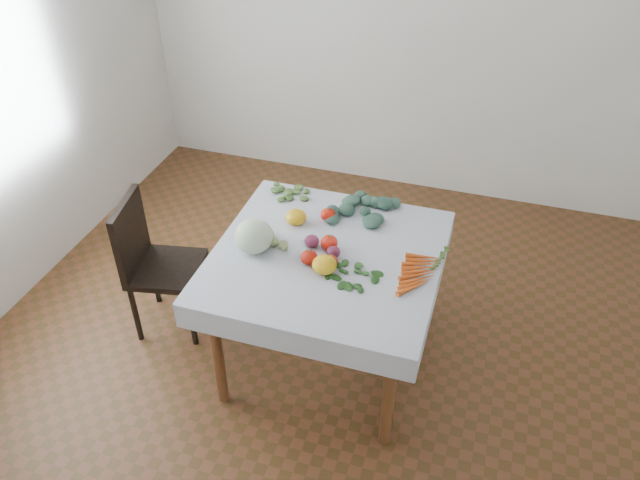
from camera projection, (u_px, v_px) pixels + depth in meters
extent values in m
plane|color=brown|center=(326.00, 357.00, 3.57)|extent=(4.00, 4.00, 0.00)
cube|color=white|center=(413.00, 14.00, 4.28)|extent=(4.00, 0.04, 2.70)
cube|color=brown|center=(327.00, 258.00, 3.13)|extent=(1.00, 1.00, 0.04)
cylinder|color=brown|center=(217.00, 352.00, 3.13)|extent=(0.06, 0.06, 0.71)
cylinder|color=brown|center=(389.00, 394.00, 2.92)|extent=(0.06, 0.06, 0.71)
cylinder|color=brown|center=(279.00, 249.00, 3.80)|extent=(0.06, 0.06, 0.71)
cylinder|color=brown|center=(422.00, 278.00, 3.59)|extent=(0.06, 0.06, 0.71)
cube|color=white|center=(327.00, 255.00, 3.12)|extent=(1.12, 1.12, 0.01)
cube|color=black|center=(167.00, 269.00, 3.56)|extent=(0.45, 0.45, 0.04)
cube|color=black|center=(130.00, 235.00, 3.44)|extent=(0.11, 0.39, 0.42)
cylinder|color=black|center=(136.00, 314.00, 3.57)|extent=(0.03, 0.03, 0.39)
cylinder|color=black|center=(192.00, 319.00, 3.54)|extent=(0.03, 0.03, 0.39)
cylinder|color=black|center=(154.00, 277.00, 3.84)|extent=(0.03, 0.03, 0.39)
cylinder|color=black|center=(207.00, 281.00, 3.81)|extent=(0.03, 0.03, 0.39)
ellipsoid|color=#D9F4CC|center=(254.00, 236.00, 3.09)|extent=(0.24, 0.24, 0.17)
ellipsoid|color=red|center=(328.00, 215.00, 3.33)|extent=(0.09, 0.09, 0.07)
ellipsoid|color=red|center=(329.00, 243.00, 3.13)|extent=(0.11, 0.11, 0.08)
ellipsoid|color=red|center=(309.00, 257.00, 3.04)|extent=(0.08, 0.08, 0.07)
ellipsoid|color=red|center=(331.00, 261.00, 3.02)|extent=(0.07, 0.07, 0.06)
ellipsoid|color=yellow|center=(296.00, 217.00, 3.31)|extent=(0.13, 0.13, 0.08)
ellipsoid|color=yellow|center=(324.00, 265.00, 2.98)|extent=(0.14, 0.14, 0.08)
ellipsoid|color=#5B1A38|center=(333.00, 252.00, 3.08)|extent=(0.07, 0.07, 0.06)
ellipsoid|color=#5B1A38|center=(312.00, 241.00, 3.15)|extent=(0.09, 0.09, 0.06)
ellipsoid|color=#ACC06F|center=(276.00, 240.00, 3.17)|extent=(0.05, 0.05, 0.04)
ellipsoid|color=#ACC06F|center=(273.00, 238.00, 3.19)|extent=(0.05, 0.05, 0.04)
ellipsoid|color=#ACC06F|center=(273.00, 242.00, 3.16)|extent=(0.05, 0.05, 0.04)
ellipsoid|color=#ACC06F|center=(281.00, 238.00, 3.18)|extent=(0.05, 0.05, 0.04)
ellipsoid|color=#ACC06F|center=(266.00, 238.00, 3.19)|extent=(0.05, 0.05, 0.04)
ellipsoid|color=#ACC06F|center=(281.00, 244.00, 3.15)|extent=(0.05, 0.05, 0.04)
ellipsoid|color=#ACC06F|center=(276.00, 234.00, 3.21)|extent=(0.05, 0.05, 0.04)
cone|color=#EF591A|center=(423.00, 257.00, 3.08)|extent=(0.19, 0.06, 0.03)
cone|color=#EF591A|center=(422.00, 260.00, 3.05)|extent=(0.19, 0.07, 0.03)
cone|color=#EF591A|center=(421.00, 264.00, 3.03)|extent=(0.19, 0.09, 0.03)
cone|color=#EF591A|center=(420.00, 268.00, 3.01)|extent=(0.18, 0.10, 0.03)
cone|color=#EF591A|center=(419.00, 272.00, 2.99)|extent=(0.18, 0.11, 0.03)
cone|color=#EF591A|center=(418.00, 275.00, 2.96)|extent=(0.17, 0.13, 0.03)
cone|color=#EF591A|center=(417.00, 279.00, 2.94)|extent=(0.16, 0.14, 0.03)
cone|color=#EF591A|center=(416.00, 283.00, 2.92)|extent=(0.15, 0.15, 0.03)
cone|color=#EF591A|center=(415.00, 287.00, 2.90)|extent=(0.14, 0.16, 0.03)
ellipsoid|color=#3E6654|center=(367.00, 212.00, 3.37)|extent=(0.08, 0.08, 0.05)
ellipsoid|color=#3E6654|center=(360.00, 208.00, 3.40)|extent=(0.08, 0.08, 0.05)
ellipsoid|color=#3E6654|center=(361.00, 215.00, 3.35)|extent=(0.08, 0.08, 0.05)
ellipsoid|color=#3E6654|center=(372.00, 209.00, 3.40)|extent=(0.08, 0.08, 0.05)
ellipsoid|color=#3E6654|center=(350.00, 209.00, 3.39)|extent=(0.08, 0.08, 0.05)
ellipsoid|color=#3E6654|center=(372.00, 217.00, 3.33)|extent=(0.08, 0.08, 0.05)
ellipsoid|color=#3E6654|center=(364.00, 203.00, 3.44)|extent=(0.08, 0.08, 0.05)
ellipsoid|color=#3E6654|center=(349.00, 216.00, 3.34)|extent=(0.08, 0.08, 0.05)
ellipsoid|color=#3E6654|center=(384.00, 212.00, 3.37)|extent=(0.08, 0.08, 0.05)
ellipsoid|color=#3E6654|center=(346.00, 202.00, 3.45)|extent=(0.08, 0.08, 0.05)
ellipsoid|color=#3E6654|center=(366.00, 223.00, 3.29)|extent=(0.08, 0.08, 0.05)
ellipsoid|color=#3E6654|center=(379.00, 202.00, 3.45)|extent=(0.08, 0.08, 0.05)
ellipsoid|color=#3E6654|center=(334.00, 211.00, 3.38)|extent=(0.08, 0.08, 0.05)
ellipsoid|color=#3E6654|center=(391.00, 221.00, 3.30)|extent=(0.08, 0.08, 0.05)
ellipsoid|color=#265019|center=(356.00, 277.00, 2.96)|extent=(0.06, 0.03, 0.01)
ellipsoid|color=#265019|center=(349.00, 275.00, 2.98)|extent=(0.06, 0.03, 0.01)
ellipsoid|color=#265019|center=(352.00, 281.00, 2.95)|extent=(0.06, 0.03, 0.01)
ellipsoid|color=#265019|center=(358.00, 274.00, 2.98)|extent=(0.06, 0.03, 0.01)
ellipsoid|color=#265019|center=(343.00, 277.00, 2.97)|extent=(0.06, 0.03, 0.01)
ellipsoid|color=#265019|center=(361.00, 281.00, 2.94)|extent=(0.06, 0.03, 0.01)
ellipsoid|color=#265019|center=(350.00, 271.00, 3.01)|extent=(0.06, 0.03, 0.01)
ellipsoid|color=#265019|center=(345.00, 283.00, 2.93)|extent=(0.06, 0.03, 0.01)
ellipsoid|color=#265019|center=(367.00, 276.00, 2.97)|extent=(0.06, 0.03, 0.01)
ellipsoid|color=#265019|center=(338.00, 272.00, 3.00)|extent=(0.06, 0.03, 0.01)
ellipsoid|color=#265019|center=(358.00, 287.00, 2.91)|extent=(0.06, 0.03, 0.01)
ellipsoid|color=#265019|center=(360.00, 268.00, 3.02)|extent=(0.06, 0.03, 0.01)
ellipsoid|color=#265019|center=(334.00, 280.00, 2.95)|extent=(0.06, 0.03, 0.01)
ellipsoid|color=#265019|center=(373.00, 282.00, 2.94)|extent=(0.06, 0.03, 0.01)
ellipsoid|color=#265019|center=(341.00, 265.00, 3.04)|extent=(0.06, 0.03, 0.01)
ellipsoid|color=#265019|center=(347.00, 290.00, 2.89)|extent=(0.06, 0.03, 0.01)
ellipsoid|color=#57813B|center=(291.00, 194.00, 3.54)|extent=(0.05, 0.05, 0.02)
ellipsoid|color=#57813B|center=(285.00, 193.00, 3.55)|extent=(0.05, 0.05, 0.02)
ellipsoid|color=#57813B|center=(290.00, 196.00, 3.52)|extent=(0.05, 0.05, 0.02)
ellipsoid|color=#57813B|center=(292.00, 191.00, 3.56)|extent=(0.05, 0.05, 0.02)
ellipsoid|color=#57813B|center=(281.00, 195.00, 3.53)|extent=(0.05, 0.05, 0.02)
ellipsoid|color=#57813B|center=(297.00, 196.00, 3.52)|extent=(0.05, 0.05, 0.02)
ellipsoid|color=#57813B|center=(285.00, 189.00, 3.58)|extent=(0.05, 0.05, 0.02)
ellipsoid|color=#57813B|center=(284.00, 199.00, 3.50)|extent=(0.05, 0.05, 0.02)
ellipsoid|color=#57813B|center=(300.00, 192.00, 3.56)|extent=(0.05, 0.05, 0.02)
ellipsoid|color=#57813B|center=(274.00, 192.00, 3.56)|extent=(0.05, 0.05, 0.02)
ellipsoid|color=#57813B|center=(297.00, 201.00, 3.48)|extent=(0.05, 0.05, 0.02)
ellipsoid|color=#57813B|center=(292.00, 186.00, 3.60)|extent=(0.05, 0.05, 0.02)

